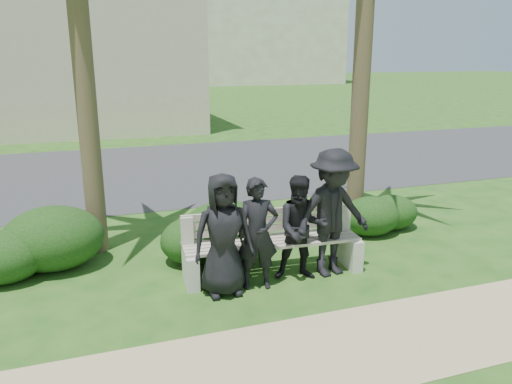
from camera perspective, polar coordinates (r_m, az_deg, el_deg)
ground at (r=7.17m, az=-1.33°, el=-10.96°), size 160.00×160.00×0.00m
footpath at (r=5.70m, az=4.51°, el=-18.52°), size 30.00×1.60×0.01m
asphalt_street at (r=14.60m, az=-10.97°, el=2.51°), size 160.00×8.00×0.01m
stucco_bldg_right at (r=24.15m, az=-17.51°, el=15.84°), size 8.40×8.40×7.30m
park_bench at (r=7.47m, az=1.90°, el=-6.32°), size 2.69×0.78×0.93m
man_a at (r=6.73m, az=-3.76°, el=-4.93°), size 0.83×0.55×1.69m
man_b at (r=6.90m, az=0.20°, el=-4.83°), size 0.64×0.47×1.59m
man_c at (r=7.22m, az=5.21°, el=-4.14°), size 0.88×0.76×1.55m
man_d at (r=7.36m, az=8.75°, el=-2.41°), size 1.31×0.86×1.91m
hedge_a at (r=8.13m, az=-27.00°, el=-6.47°), size 1.19×0.98×0.77m
hedge_b at (r=8.28m, az=-22.21°, el=-4.72°), size 1.52×1.26×0.99m
hedge_c at (r=7.97m, az=-6.72°, el=-5.27°), size 1.18×0.97×0.77m
hedge_d at (r=8.06m, az=-3.53°, el=-4.24°), size 1.47×1.21×0.96m
hedge_e at (r=9.36m, az=12.94°, el=-2.58°), size 1.10×0.91×0.72m
hedge_f at (r=9.77m, az=15.22°, el=-2.14°), size 1.01×0.83×0.66m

